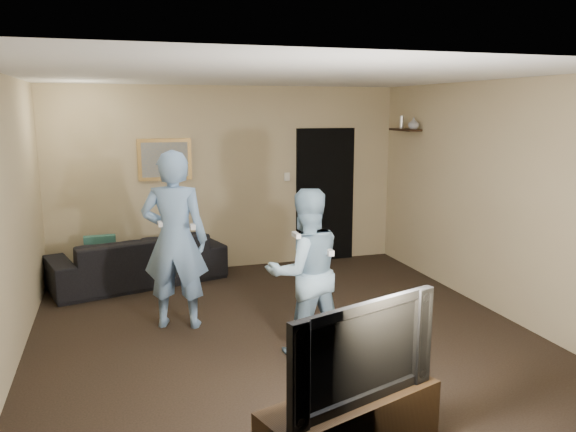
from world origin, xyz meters
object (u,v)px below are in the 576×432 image
object	(u,v)px
wii_player_left	(175,240)
tv_console	(351,428)
sofa	(138,259)
wii_player_right	(305,272)
television	(352,348)

from	to	relation	value
wii_player_left	tv_console	bearing A→B (deg)	-73.63
sofa	tv_console	world-z (taller)	sofa
sofa	wii_player_right	bearing A→B (deg)	102.85
tv_console	wii_player_right	distance (m)	1.84
sofa	wii_player_left	distance (m)	1.80
wii_player_left	television	bearing A→B (deg)	-73.63
sofa	television	world-z (taller)	television
television	wii_player_right	world-z (taller)	wii_player_right
sofa	wii_player_right	world-z (taller)	wii_player_right
television	tv_console	bearing A→B (deg)	0.00
sofa	wii_player_left	bearing A→B (deg)	86.04
television	wii_player_left	world-z (taller)	wii_player_left
tv_console	wii_player_left	size ratio (longest dim) A/B	0.67
television	wii_player_left	distance (m)	2.86
sofa	wii_player_left	world-z (taller)	wii_player_left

